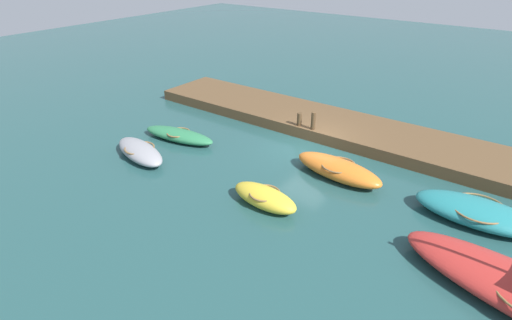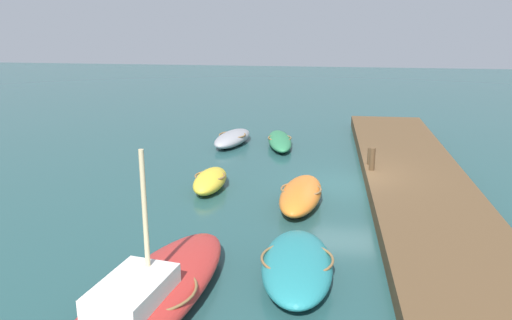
# 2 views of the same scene
# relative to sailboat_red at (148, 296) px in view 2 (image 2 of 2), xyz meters

# --- Properties ---
(ground_plane) EXTENTS (84.00, 84.00, 0.00)m
(ground_plane) POSITION_rel_sailboat_red_xyz_m (10.11, -5.17, -0.48)
(ground_plane) COLOR #234C4C
(dock_platform) EXTENTS (22.48, 3.97, 0.60)m
(dock_platform) POSITION_rel_sailboat_red_xyz_m (10.11, -7.87, -0.18)
(dock_platform) COLOR brown
(dock_platform) RESTS_ON ground_plane
(sailboat_red) EXTENTS (7.77, 3.66, 4.06)m
(sailboat_red) POSITION_rel_sailboat_red_xyz_m (0.00, 0.00, 0.00)
(sailboat_red) COLOR #B72D28
(sailboat_red) RESTS_ON ground_plane
(rowboat_orange) EXTENTS (4.24, 1.87, 0.82)m
(rowboat_orange) POSITION_rel_sailboat_red_xyz_m (7.63, -3.36, -0.06)
(rowboat_orange) COLOR orange
(rowboat_orange) RESTS_ON ground_plane
(rowboat_green) EXTENTS (4.26, 1.76, 0.59)m
(rowboat_green) POSITION_rel_sailboat_red_xyz_m (15.97, -1.96, -0.18)
(rowboat_green) COLOR #2D7A4C
(rowboat_green) RESTS_ON ground_plane
(rowboat_grey) EXTENTS (3.82, 2.13, 0.70)m
(rowboat_grey) POSITION_rel_sailboat_red_xyz_m (16.00, 0.52, -0.12)
(rowboat_grey) COLOR #939399
(rowboat_grey) RESTS_ON ground_plane
(dinghy_yellow) EXTENTS (2.93, 1.32, 0.75)m
(dinghy_yellow) POSITION_rel_sailboat_red_xyz_m (8.94, 0.28, -0.09)
(dinghy_yellow) COLOR gold
(dinghy_yellow) RESTS_ON ground_plane
(motorboat_teal) EXTENTS (4.43, 2.04, 0.78)m
(motorboat_teal) POSITION_rel_sailboat_red_xyz_m (2.12, -3.47, -0.08)
(motorboat_teal) COLOR teal
(motorboat_teal) RESTS_ON ground_plane
(mooring_post_west) EXTENTS (0.23, 0.23, 0.93)m
(mooring_post_west) POSITION_rel_sailboat_red_xyz_m (10.44, -6.14, 0.59)
(mooring_post_west) COLOR #47331E
(mooring_post_west) RESTS_ON dock_platform
(mooring_post_mid_west) EXTENTS (0.25, 0.25, 0.70)m
(mooring_post_mid_west) POSITION_rel_sailboat_red_xyz_m (11.26, -6.14, 0.47)
(mooring_post_mid_west) COLOR #47331E
(mooring_post_mid_west) RESTS_ON dock_platform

